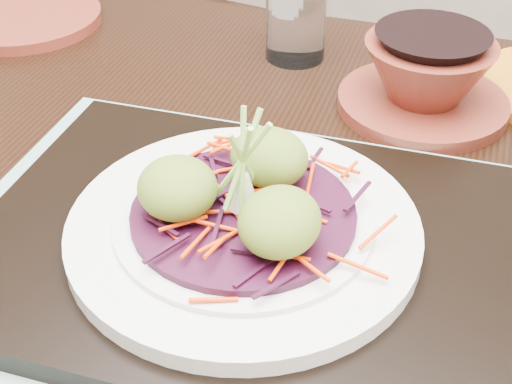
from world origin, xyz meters
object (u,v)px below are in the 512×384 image
at_px(dining_table, 233,281).
at_px(water_glass, 296,17).
at_px(serving_tray, 244,245).
at_px(terracotta_side_plate, 24,18).
at_px(terracotta_bowl_set, 426,80).
at_px(white_plate, 244,227).

xyz_separation_m(dining_table, water_glass, (-0.07, 0.27, 0.15)).
relative_size(dining_table, serving_tray, 3.24).
distance_m(dining_table, terracotta_side_plate, 0.47).
bearing_deg(terracotta_bowl_set, white_plate, -100.60).
xyz_separation_m(white_plate, terracotta_bowl_set, (0.05, 0.29, 0.00)).
relative_size(white_plate, terracotta_side_plate, 1.38).
height_order(serving_tray, terracotta_bowl_set, terracotta_bowl_set).
xyz_separation_m(white_plate, terracotta_side_plate, (-0.46, 0.26, -0.02)).
bearing_deg(dining_table, water_glass, 93.90).
relative_size(dining_table, terracotta_side_plate, 6.88).
bearing_deg(dining_table, white_plate, -63.26).
distance_m(white_plate, terracotta_side_plate, 0.52).
height_order(serving_tray, terracotta_side_plate, serving_tray).
bearing_deg(terracotta_side_plate, white_plate, -29.56).
height_order(terracotta_side_plate, terracotta_bowl_set, terracotta_bowl_set).
bearing_deg(serving_tray, terracotta_side_plate, 139.61).
xyz_separation_m(terracotta_side_plate, terracotta_bowl_set, (0.51, 0.03, 0.03)).
relative_size(terracotta_side_plate, terracotta_bowl_set, 0.87).
bearing_deg(white_plate, serving_tray, 0.00).
bearing_deg(serving_tray, water_glass, 97.89).
relative_size(dining_table, terracotta_bowl_set, 5.95).
bearing_deg(white_plate, water_glass, 108.71).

